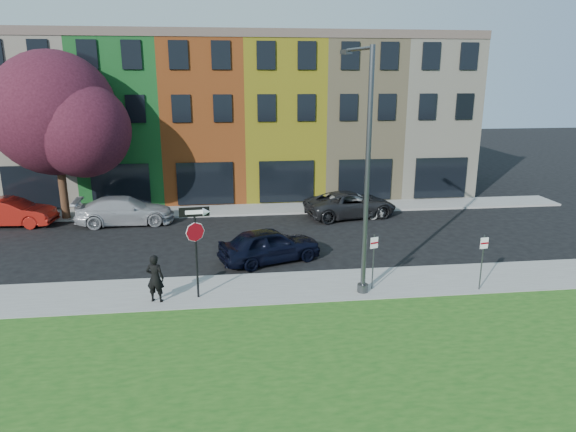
{
  "coord_description": "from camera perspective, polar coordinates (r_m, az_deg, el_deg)",
  "views": [
    {
      "loc": [
        -3.7,
        -14.94,
        7.87
      ],
      "look_at": [
        -1.39,
        4.0,
        2.63
      ],
      "focal_mm": 32.0,
      "sensor_mm": 36.0,
      "label": 1
    }
  ],
  "objects": [
    {
      "name": "ground",
      "position": [
        17.29,
        6.32,
        -11.82
      ],
      "size": [
        120.0,
        120.0,
        0.0
      ],
      "primitive_type": "plane",
      "color": "black",
      "rests_on": "ground"
    },
    {
      "name": "sidewalk_near",
      "position": [
        20.38,
        9.93,
        -7.41
      ],
      "size": [
        40.0,
        3.0,
        0.12
      ],
      "primitive_type": "cube",
      "color": "gray",
      "rests_on": "ground"
    },
    {
      "name": "sidewalk_far",
      "position": [
        30.95,
        -5.43,
        0.67
      ],
      "size": [
        40.0,
        2.4,
        0.12
      ],
      "primitive_type": "cube",
      "color": "gray",
      "rests_on": "ground"
    },
    {
      "name": "rowhouse_block",
      "position": [
        36.26,
        -5.12,
        10.74
      ],
      "size": [
        30.0,
        10.12,
        10.0
      ],
      "color": "beige",
      "rests_on": "ground"
    },
    {
      "name": "stop_sign",
      "position": [
        18.24,
        -10.26,
        -2.03
      ],
      "size": [
        1.05,
        0.15,
        3.36
      ],
      "rotation": [
        0.0,
        0.0,
        0.1
      ],
      "color": "black",
      "rests_on": "sidewalk_near"
    },
    {
      "name": "man",
      "position": [
        18.72,
        -14.55,
        -6.71
      ],
      "size": [
        0.83,
        0.71,
        1.74
      ],
      "primitive_type": "imported",
      "rotation": [
        0.0,
        0.0,
        2.9
      ],
      "color": "black",
      "rests_on": "sidewalk_near"
    },
    {
      "name": "sedan_near",
      "position": [
        22.32,
        -2.03,
        -3.23
      ],
      "size": [
        4.54,
        5.55,
        1.52
      ],
      "primitive_type": "imported",
      "rotation": [
        0.0,
        0.0,
        1.9
      ],
      "color": "black",
      "rests_on": "ground"
    },
    {
      "name": "parked_car_red",
      "position": [
        31.37,
        -28.48,
        0.36
      ],
      "size": [
        2.4,
        4.88,
        1.51
      ],
      "primitive_type": "imported",
      "rotation": [
        0.0,
        0.0,
        1.48
      ],
      "color": "maroon",
      "rests_on": "ground"
    },
    {
      "name": "parked_car_silver",
      "position": [
        29.34,
        -17.66,
        0.58
      ],
      "size": [
        2.71,
        5.43,
        1.51
      ],
      "primitive_type": "imported",
      "rotation": [
        0.0,
        0.0,
        1.63
      ],
      "color": "#A4A4A8",
      "rests_on": "ground"
    },
    {
      "name": "parked_car_dark",
      "position": [
        29.63,
        6.96,
        1.31
      ],
      "size": [
        4.46,
        6.22,
        1.47
      ],
      "primitive_type": "imported",
      "rotation": [
        0.0,
        0.0,
        1.77
      ],
      "color": "black",
      "rests_on": "ground"
    },
    {
      "name": "parked_car_white",
      "position": [
        30.01,
        7.09,
        1.38
      ],
      "size": [
        4.19,
        5.04,
        1.36
      ],
      "primitive_type": "imported",
      "rotation": [
        0.0,
        0.0,
        1.22
      ],
      "color": "silver",
      "rests_on": "ground"
    },
    {
      "name": "street_lamp",
      "position": [
        18.3,
        8.53,
        4.64
      ],
      "size": [
        0.78,
        2.56,
        8.73
      ],
      "rotation": [
        0.0,
        0.0,
        0.19
      ],
      "color": "#45474A",
      "rests_on": "sidewalk_near"
    },
    {
      "name": "parking_sign_a",
      "position": [
        19.23,
        9.48,
        -4.35
      ],
      "size": [
        0.31,
        0.14,
        2.13
      ],
      "rotation": [
        0.0,
        0.0,
        0.33
      ],
      "color": "#45474A",
      "rests_on": "sidewalk_near"
    },
    {
      "name": "parking_sign_b",
      "position": [
        20.27,
        20.82,
        -4.15
      ],
      "size": [
        0.32,
        0.1,
        2.12
      ],
      "rotation": [
        0.0,
        0.0,
        0.13
      ],
      "color": "#45474A",
      "rests_on": "sidewalk_near"
    },
    {
      "name": "tree_purple",
      "position": [
        30.61,
        -24.25,
        10.06
      ],
      "size": [
        7.92,
        6.93,
        9.1
      ],
      "color": "#311C10",
      "rests_on": "sidewalk_far"
    }
  ]
}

